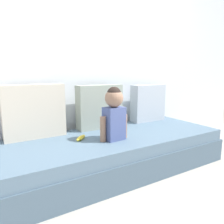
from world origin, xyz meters
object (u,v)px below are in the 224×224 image
(couch, at_px, (116,152))
(banana, at_px, (81,138))
(throw_pillow_right, at_px, (148,103))
(toddler, at_px, (114,112))
(throw_pillow_left, at_px, (34,111))
(throw_pillow_center, at_px, (100,107))

(couch, height_order, banana, banana)
(throw_pillow_right, distance_m, toddler, 0.95)
(throw_pillow_right, height_order, toddler, toddler)
(couch, relative_size, toddler, 4.58)
(throw_pillow_right, bearing_deg, banana, -164.27)
(couch, distance_m, throw_pillow_left, 0.93)
(toddler, bearing_deg, throw_pillow_center, 78.92)
(throw_pillow_left, distance_m, throw_pillow_center, 0.73)
(couch, height_order, throw_pillow_center, throw_pillow_center)
(throw_pillow_left, height_order, banana, throw_pillow_left)
(throw_pillow_left, bearing_deg, banana, -41.02)
(toddler, height_order, banana, toddler)
(throw_pillow_center, xyz_separation_m, throw_pillow_right, (0.73, 0.00, -0.01))
(toddler, bearing_deg, couch, 50.83)
(throw_pillow_center, bearing_deg, toddler, -101.08)
(throw_pillow_right, relative_size, toddler, 0.94)
(couch, height_order, toddler, toddler)
(toddler, bearing_deg, throw_pillow_left, 143.91)
(throw_pillow_left, relative_size, throw_pillow_right, 1.22)
(banana, bearing_deg, throw_pillow_center, 39.81)
(throw_pillow_center, bearing_deg, throw_pillow_right, 0.00)
(throw_pillow_left, height_order, throw_pillow_right, throw_pillow_left)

